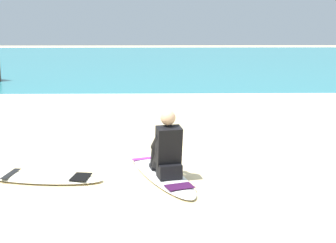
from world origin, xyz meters
The scene contains 6 objects.
ground_plane centered at (0.00, 0.00, 0.00)m, with size 80.00×80.00×0.00m, color beige.
sea centered at (0.00, 20.35, 0.05)m, with size 80.00×28.00×0.10m, color teal.
breaking_foam centered at (0.00, 6.65, 0.06)m, with size 80.00×0.90×0.11m, color white.
surfboard_main centered at (-0.28, -0.25, 0.04)m, with size 1.27×2.40×0.08m.
surfer_seated centered at (-0.18, -0.48, 0.44)m, with size 0.49×0.76×0.95m.
surfboard_spare_near centered at (-1.95, -0.45, 0.04)m, with size 1.80×0.78×0.08m.
Camera 1 is at (-0.31, -6.85, 2.20)m, focal length 49.97 mm.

